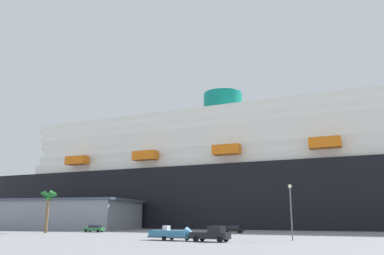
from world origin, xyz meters
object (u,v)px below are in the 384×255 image
street_lamp (291,204)px  parked_car_green_wagon (94,229)px  palm_tree (48,201)px  cruise_ship (340,175)px  parked_car_black_coupe (233,229)px  small_boat_on_trailer (174,234)px  pickup_truck (212,234)px

street_lamp → parked_car_green_wagon: street_lamp is taller
palm_tree → cruise_ship: bearing=39.6°
parked_car_black_coupe → palm_tree: bearing=-160.6°
small_boat_on_trailer → street_lamp: (16.70, 5.61, 4.41)m
parked_car_black_coupe → parked_car_green_wagon: same height
pickup_truck → parked_car_black_coupe: bearing=97.5°
small_boat_on_trailer → parked_car_green_wagon: 38.25m
parked_car_green_wagon → pickup_truck: bearing=-35.9°
parked_car_black_coupe → cruise_ship: bearing=57.8°
cruise_ship → parked_car_green_wagon: 72.57m
palm_tree → parked_car_green_wagon: palm_tree is taller
parked_car_green_wagon → parked_car_black_coupe: bearing=11.2°
cruise_ship → palm_tree: cruise_ship is taller
cruise_ship → pickup_truck: cruise_ship is taller
street_lamp → parked_car_black_coupe: 29.51m
cruise_ship → street_lamp: cruise_ship is taller
pickup_truck → palm_tree: size_ratio=0.64×
palm_tree → street_lamp: 54.72m
pickup_truck → parked_car_green_wagon: pickup_truck is taller
pickup_truck → parked_car_green_wagon: size_ratio=1.24×
palm_tree → parked_car_green_wagon: 12.21m
small_boat_on_trailer → parked_car_green_wagon: size_ratio=1.86×
street_lamp → cruise_ship: bearing=81.6°
cruise_ship → parked_car_black_coupe: bearing=-122.2°
small_boat_on_trailer → pickup_truck: bearing=-10.5°
cruise_ship → parked_car_green_wagon: cruise_ship is taller
pickup_truck → small_boat_on_trailer: size_ratio=0.67×
pickup_truck → street_lamp: street_lamp is taller
cruise_ship → small_boat_on_trailer: size_ratio=31.57×
street_lamp → small_boat_on_trailer: bearing=-161.4°
cruise_ship → pickup_truck: (-19.91, -70.16, -14.68)m
cruise_ship → parked_car_black_coupe: cruise_ship is taller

